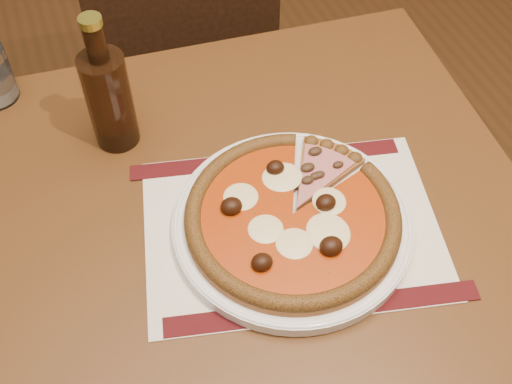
% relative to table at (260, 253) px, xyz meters
% --- Properties ---
extents(table, '(0.86, 0.86, 0.75)m').
position_rel_table_xyz_m(table, '(0.00, 0.00, 0.00)').
color(table, '#553314').
rests_on(table, ground).
extents(chair_far, '(0.46, 0.46, 0.91)m').
position_rel_table_xyz_m(chair_far, '(0.07, 0.75, -0.13)').
color(chair_far, black).
rests_on(chair_far, ground).
extents(placemat, '(0.47, 0.38, 0.00)m').
position_rel_table_xyz_m(placemat, '(0.03, -0.04, 0.10)').
color(placemat, silver).
rests_on(placemat, table).
extents(plate, '(0.34, 0.34, 0.02)m').
position_rel_table_xyz_m(plate, '(0.03, -0.04, 0.11)').
color(plate, white).
rests_on(plate, placemat).
extents(pizza, '(0.30, 0.30, 0.04)m').
position_rel_table_xyz_m(pizza, '(0.03, -0.04, 0.13)').
color(pizza, brown).
rests_on(pizza, plate).
extents(ham_slice, '(0.13, 0.13, 0.02)m').
position_rel_table_xyz_m(ham_slice, '(0.11, 0.03, 0.13)').
color(ham_slice, brown).
rests_on(ham_slice, plate).
extents(bottle, '(0.07, 0.07, 0.23)m').
position_rel_table_xyz_m(bottle, '(-0.16, 0.22, 0.19)').
color(bottle, black).
rests_on(bottle, table).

